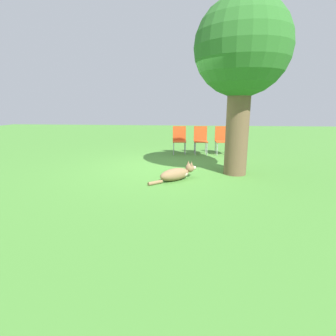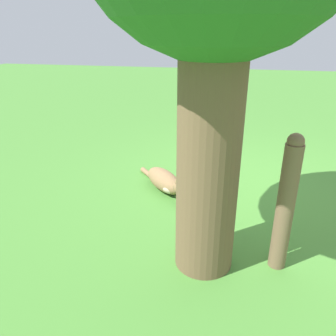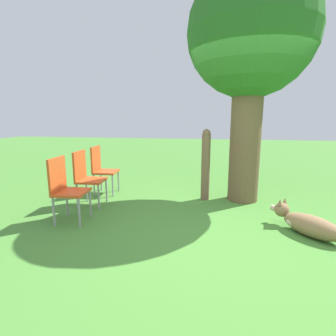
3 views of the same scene
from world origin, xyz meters
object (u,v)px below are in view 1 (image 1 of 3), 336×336
red_chair_0 (179,138)px  red_chair_2 (222,138)px  red_chair_1 (201,138)px  dog (177,174)px  oak_tree (242,53)px  fence_post (228,143)px

red_chair_0 → red_chair_2: 1.42m
red_chair_0 → red_chair_1: size_ratio=1.00×
dog → red_chair_1: bearing=38.0°
red_chair_0 → red_chair_2: (-0.09, 1.42, 0.00)m
red_chair_0 → red_chair_1: same height
oak_tree → dog: bearing=-63.8°
fence_post → red_chair_2: bearing=178.5°
oak_tree → red_chair_2: size_ratio=4.18×
dog → red_chair_2: bearing=26.9°
oak_tree → dog: 2.97m
oak_tree → red_chair_0: bearing=-150.3°
dog → red_chair_2: 3.59m
dog → red_chair_1: size_ratio=1.08×
oak_tree → dog: oak_tree is taller
dog → oak_tree: bearing=-15.6°
red_chair_0 → red_chair_1: (-0.05, 0.71, 0.00)m
dog → red_chair_2: size_ratio=1.08×
dog → fence_post: size_ratio=0.79×
red_chair_1 → red_chair_0: bearing=-90.6°
dog → red_chair_2: (-3.32, 1.29, 0.38)m
oak_tree → red_chair_1: size_ratio=4.18×
dog → red_chair_2: red_chair_2 is taller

